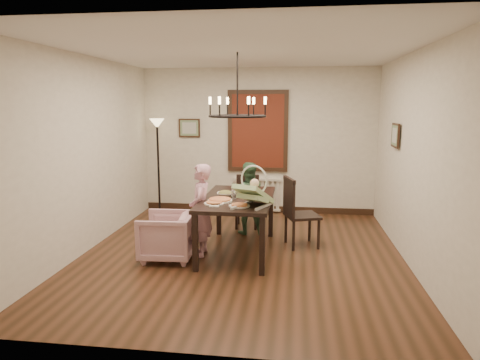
% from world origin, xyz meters
% --- Properties ---
extents(room_shell, '(4.51, 5.00, 2.81)m').
position_xyz_m(room_shell, '(0.00, 0.37, 1.40)').
color(room_shell, '#502C1B').
rests_on(room_shell, ground).
extents(dining_table, '(0.99, 1.73, 0.81)m').
position_xyz_m(dining_table, '(-0.07, 0.11, 0.72)').
color(dining_table, black).
rests_on(dining_table, room_shell).
extents(chair_far, '(0.41, 0.41, 0.90)m').
position_xyz_m(chair_far, '(-0.08, 1.38, 0.45)').
color(chair_far, black).
rests_on(chair_far, room_shell).
extents(chair_right, '(0.59, 0.59, 1.06)m').
position_xyz_m(chair_right, '(0.85, 0.50, 0.53)').
color(chair_right, black).
rests_on(chair_right, room_shell).
extents(armchair, '(0.75, 0.73, 0.65)m').
position_xyz_m(armchair, '(-1.00, -0.30, 0.32)').
color(armchair, '#D5A3AD').
rests_on(armchair, room_shell).
extents(elderly_woman, '(0.29, 0.41, 1.08)m').
position_xyz_m(elderly_woman, '(-0.57, -0.08, 0.54)').
color(elderly_woman, '#C68CA1').
rests_on(elderly_woman, room_shell).
extents(seated_man, '(0.52, 0.43, 0.98)m').
position_xyz_m(seated_man, '(-0.03, 1.03, 0.49)').
color(seated_man, '#3B6343').
rests_on(seated_man, room_shell).
extents(baby_bouncer, '(0.60, 0.68, 0.37)m').
position_xyz_m(baby_bouncer, '(0.21, -0.41, 0.99)').
color(baby_bouncer, '#ADD190').
rests_on(baby_bouncer, dining_table).
extents(salad_bowl, '(0.28, 0.28, 0.07)m').
position_xyz_m(salad_bowl, '(-0.26, 0.14, 0.84)').
color(salad_bowl, white).
rests_on(salad_bowl, dining_table).
extents(pizza_platter, '(0.34, 0.34, 0.04)m').
position_xyz_m(pizza_platter, '(-0.27, -0.18, 0.83)').
color(pizza_platter, tan).
rests_on(pizza_platter, dining_table).
extents(drinking_glass, '(0.07, 0.07, 0.14)m').
position_xyz_m(drinking_glass, '(-0.11, 0.01, 0.88)').
color(drinking_glass, silver).
rests_on(drinking_glass, dining_table).
extents(window_blinds, '(1.00, 0.03, 1.40)m').
position_xyz_m(window_blinds, '(0.00, 2.46, 1.60)').
color(window_blinds, '#612413').
rests_on(window_blinds, room_shell).
extents(radiator, '(0.92, 0.12, 0.62)m').
position_xyz_m(radiator, '(0.00, 2.48, 0.35)').
color(radiator, silver).
rests_on(radiator, room_shell).
extents(picture_back, '(0.42, 0.03, 0.36)m').
position_xyz_m(picture_back, '(-1.35, 2.47, 1.65)').
color(picture_back, black).
rests_on(picture_back, room_shell).
extents(picture_right, '(0.03, 0.42, 0.36)m').
position_xyz_m(picture_right, '(2.21, 0.90, 1.65)').
color(picture_right, black).
rests_on(picture_right, room_shell).
extents(floor_lamp, '(0.30, 0.30, 1.80)m').
position_xyz_m(floor_lamp, '(-1.90, 2.15, 0.90)').
color(floor_lamp, black).
rests_on(floor_lamp, room_shell).
extents(chandelier, '(0.80, 0.80, 0.04)m').
position_xyz_m(chandelier, '(-0.07, 0.11, 1.95)').
color(chandelier, black).
rests_on(chandelier, room_shell).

